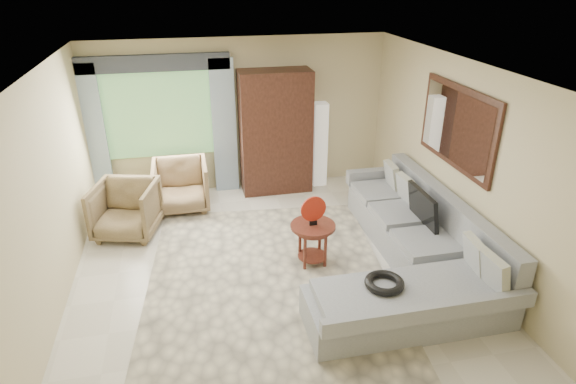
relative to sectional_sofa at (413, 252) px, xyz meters
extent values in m
plane|color=silver|center=(-1.78, 0.18, -0.28)|extent=(6.00, 6.00, 0.00)
cube|color=beige|center=(-1.87, 0.11, -0.27)|extent=(3.38, 4.27, 0.02)
cube|color=#A3A7AB|center=(0.22, 0.68, -0.08)|extent=(0.90, 2.40, 0.40)
cube|color=#A3A7AB|center=(-0.48, -0.92, -0.08)|extent=(2.30, 0.80, 0.40)
cube|color=#A3A7AB|center=(0.57, 0.28, 0.37)|extent=(0.20, 3.20, 0.50)
cube|color=#A3A7AB|center=(0.22, 1.96, 0.23)|extent=(0.90, 0.16, 0.22)
cube|color=#A3A7AB|center=(-0.48, -1.37, 0.21)|extent=(2.30, 0.10, 0.18)
cube|color=black|center=(0.27, 0.37, 0.44)|extent=(0.14, 0.74, 0.48)
torus|color=black|center=(-0.78, -0.88, 0.26)|extent=(0.43, 0.43, 0.09)
cylinder|color=#461D12|center=(-1.22, 0.45, 0.29)|extent=(0.59, 0.59, 0.04)
cylinder|color=#461D12|center=(-1.22, 0.45, -0.02)|extent=(0.39, 0.39, 0.53)
cylinder|color=#A32010|center=(-1.22, 0.45, 0.54)|extent=(0.34, 0.06, 0.34)
imported|color=olive|center=(-3.68, 1.79, 0.12)|extent=(1.05, 1.06, 0.80)
imported|color=olive|center=(-2.88, 2.48, 0.12)|extent=(0.85, 0.88, 0.80)
imported|color=#999999|center=(-3.76, 2.90, -0.04)|extent=(0.55, 0.52, 0.49)
cube|color=black|center=(-1.23, 2.90, 0.77)|extent=(1.20, 0.55, 2.10)
cube|color=silver|center=(-0.43, 2.96, 0.47)|extent=(0.24, 0.24, 1.50)
cube|color=#669E59|center=(-3.13, 3.15, 1.12)|extent=(1.80, 0.04, 1.40)
cube|color=#9EB7CC|center=(-4.18, 3.06, 0.87)|extent=(0.40, 0.08, 2.30)
cube|color=#9EB7CC|center=(-2.08, 3.06, 0.87)|extent=(0.40, 0.08, 2.30)
cube|color=#1E232D|center=(-3.13, 3.08, 1.97)|extent=(2.40, 0.12, 0.26)
cube|color=black|center=(0.69, 0.53, 1.47)|extent=(0.04, 1.70, 1.05)
cube|color=white|center=(0.66, 0.53, 1.47)|extent=(0.02, 1.54, 0.90)
camera|label=1|loc=(-2.70, -4.80, 3.34)|focal=30.00mm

